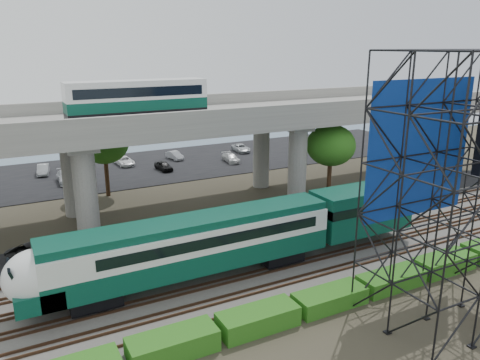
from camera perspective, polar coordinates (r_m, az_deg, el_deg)
ground at (r=32.42m, az=4.62°, el=-12.00°), size 140.00×140.00×0.00m
ballast_bed at (r=33.89m, az=2.79°, el=-10.47°), size 90.00×12.00×0.20m
service_road at (r=40.81m, az=-3.28°, el=-5.82°), size 90.00×5.00×0.08m
parking_lot at (r=61.99m, az=-12.34°, el=1.49°), size 90.00×18.00×0.08m
harbor_water at (r=82.96m, az=-16.49°, el=4.82°), size 140.00×40.00×0.03m
rail_tracks at (r=33.81m, az=2.80°, el=-10.19°), size 90.00×9.52×0.16m
commuter_train at (r=31.42m, az=-1.97°, el=-7.08°), size 29.30×3.06×4.30m
overpass at (r=43.41m, az=-6.89°, el=6.65°), size 80.00×12.00×12.40m
scaffold_tower at (r=28.41m, az=25.22°, el=-1.34°), size 9.36×6.36×15.00m
hedge_strip at (r=29.63m, az=10.91°, el=-13.91°), size 34.60×1.80×1.20m
trees at (r=42.77m, az=-12.28°, el=2.64°), size 40.94×16.94×7.69m
suv at (r=37.90m, az=-23.10°, el=-7.78°), size 5.16×3.36×1.32m
parked_cars at (r=61.12m, az=-12.75°, el=1.86°), size 35.83×9.33×1.31m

